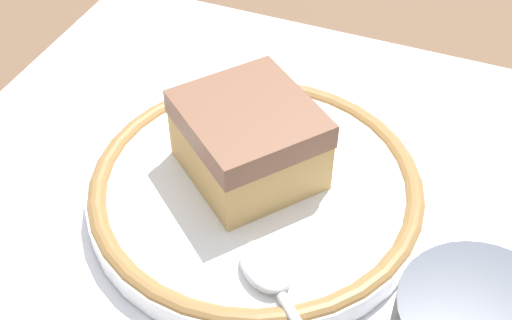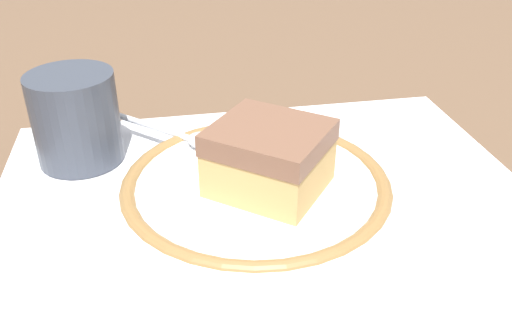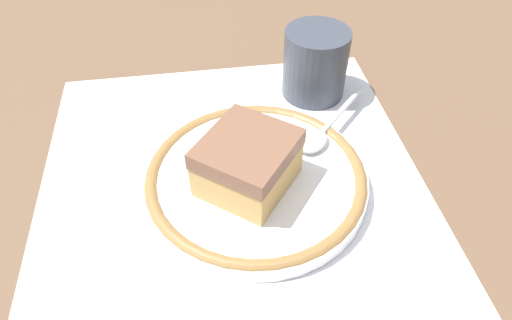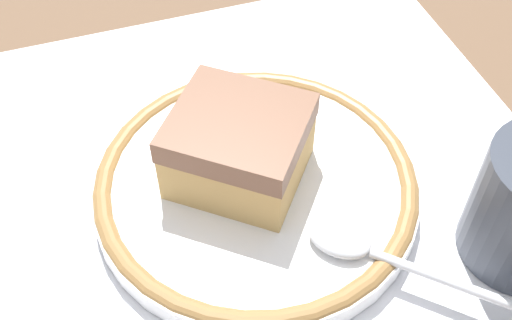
% 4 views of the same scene
% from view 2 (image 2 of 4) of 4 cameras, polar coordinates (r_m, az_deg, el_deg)
% --- Properties ---
extents(ground_plane, '(2.40, 2.40, 0.00)m').
position_cam_2_polar(ground_plane, '(0.43, 1.67, -5.68)').
color(ground_plane, brown).
extents(placemat, '(0.44, 0.38, 0.00)m').
position_cam_2_polar(placemat, '(0.43, 1.67, -5.59)').
color(placemat, white).
rests_on(placemat, ground_plane).
extents(plate, '(0.22, 0.22, 0.02)m').
position_cam_2_polar(plate, '(0.44, 0.00, -2.92)').
color(plate, white).
rests_on(plate, placemat).
extents(cake_slice, '(0.11, 0.11, 0.05)m').
position_cam_2_polar(cake_slice, '(0.42, 1.52, 0.25)').
color(cake_slice, tan).
rests_on(cake_slice, plate).
extents(spoon, '(0.11, 0.10, 0.01)m').
position_cam_2_polar(spoon, '(0.49, -6.47, 2.32)').
color(spoon, silver).
rests_on(spoon, plate).
extents(cup, '(0.07, 0.07, 0.08)m').
position_cam_2_polar(cup, '(0.51, -18.15, 3.60)').
color(cup, '#383D47').
rests_on(cup, placemat).
extents(napkin, '(0.15, 0.14, 0.00)m').
position_cam_2_polar(napkin, '(0.39, 20.18, -11.45)').
color(napkin, white).
rests_on(napkin, placemat).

